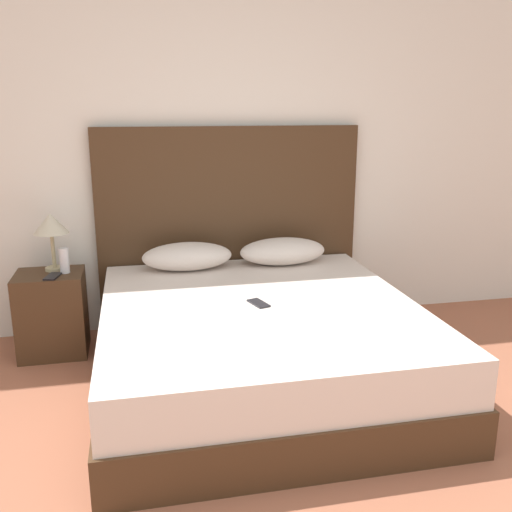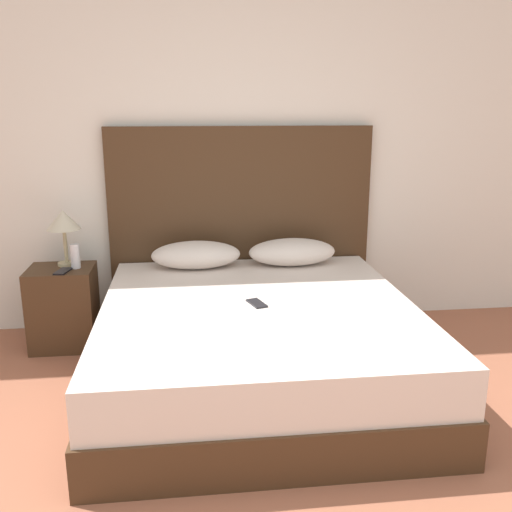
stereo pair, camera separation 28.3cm
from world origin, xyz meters
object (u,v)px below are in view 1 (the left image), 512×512
object	(u,v)px
phone_on_bed	(258,303)
nightstand	(52,314)
bed	(259,344)
table_lamp	(51,226)
phone_on_nightstand	(53,276)

from	to	relation	value
phone_on_bed	nightstand	distance (m)	1.41
phone_on_bed	nightstand	size ratio (longest dim) A/B	0.30
bed	table_lamp	bearing A→B (deg)	147.41
nightstand	table_lamp	world-z (taller)	table_lamp
phone_on_bed	phone_on_nightstand	bearing A→B (deg)	152.42
nightstand	table_lamp	bearing A→B (deg)	65.39
nightstand	phone_on_nightstand	bearing A→B (deg)	-66.97
phone_on_bed	bed	bearing A→B (deg)	54.46
bed	nightstand	world-z (taller)	nightstand
nightstand	phone_on_nightstand	xyz separation A→B (m)	(0.04, -0.09, 0.28)
phone_on_nightstand	phone_on_bed	bearing A→B (deg)	-27.58
nightstand	phone_on_nightstand	world-z (taller)	phone_on_nightstand
phone_on_bed	phone_on_nightstand	xyz separation A→B (m)	(-1.17, 0.61, 0.05)
phone_on_bed	nightstand	bearing A→B (deg)	149.92
bed	nightstand	xyz separation A→B (m)	(-1.22, 0.69, 0.03)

